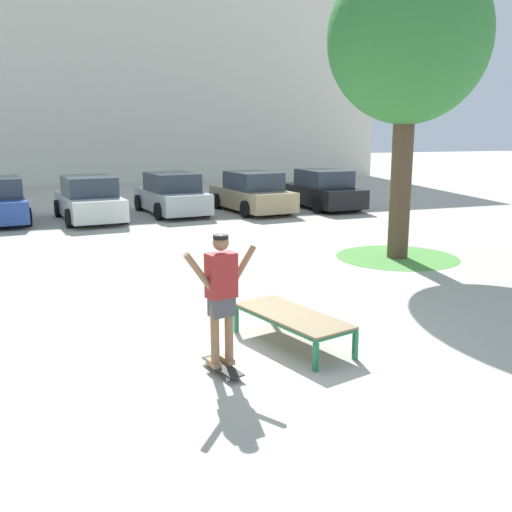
{
  "coord_description": "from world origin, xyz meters",
  "views": [
    {
      "loc": [
        -2.88,
        -7.72,
        3.03
      ],
      "look_at": [
        0.34,
        1.09,
        1.0
      ],
      "focal_mm": 41.12,
      "sensor_mm": 36.0,
      "label": 1
    }
  ],
  "objects": [
    {
      "name": "car_white",
      "position": [
        -1.41,
        12.73,
        0.69
      ],
      "size": [
        2.23,
        4.35,
        1.5
      ],
      "color": "silver",
      "rests_on": "ground"
    },
    {
      "name": "car_silver",
      "position": [
        1.53,
        13.34,
        0.69
      ],
      "size": [
        2.24,
        4.35,
        1.5
      ],
      "color": "#B7BABF",
      "rests_on": "ground"
    },
    {
      "name": "car_tan",
      "position": [
        4.47,
        12.84,
        0.69
      ],
      "size": [
        2.27,
        4.37,
        1.5
      ],
      "color": "tan",
      "rests_on": "ground"
    },
    {
      "name": "tree_near_right",
      "position": [
        5.08,
        4.11,
        4.99
      ],
      "size": [
        3.65,
        3.65,
        6.96
      ],
      "color": "brown",
      "rests_on": "ground"
    },
    {
      "name": "grass_patch_near_right",
      "position": [
        5.08,
        4.11,
        0.0
      ],
      "size": [
        2.93,
        2.93,
        0.01
      ],
      "primitive_type": "cylinder",
      "color": "#519342",
      "rests_on": "ground"
    },
    {
      "name": "car_black",
      "position": [
        7.41,
        12.9,
        0.69
      ],
      "size": [
        2.04,
        4.26,
        1.5
      ],
      "color": "black",
      "rests_on": "ground"
    },
    {
      "name": "skateboard",
      "position": [
        -0.88,
        -1.01,
        0.08
      ],
      "size": [
        0.35,
        0.82,
        0.09
      ],
      "color": "black",
      "rests_on": "ground"
    },
    {
      "name": "skate_box",
      "position": [
        0.34,
        -0.41,
        0.41
      ],
      "size": [
        1.23,
        2.03,
        0.46
      ],
      "color": "#237A4C",
      "rests_on": "ground"
    },
    {
      "name": "building_facade",
      "position": [
        -1.64,
        28.36,
        7.34
      ],
      "size": [
        38.53,
        4.0,
        14.68
      ],
      "primitive_type": "cube",
      "color": "silver",
      "rests_on": "ground"
    },
    {
      "name": "skater",
      "position": [
        -0.88,
        -1.01,
        1.07
      ],
      "size": [
        0.99,
        0.34,
        1.69
      ],
      "color": "#8E6647",
      "rests_on": "skateboard"
    },
    {
      "name": "ground_plane",
      "position": [
        0.0,
        0.0,
        0.0
      ],
      "size": [
        120.0,
        120.0,
        0.0
      ],
      "primitive_type": "plane",
      "color": "#B2AA9E"
    }
  ]
}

